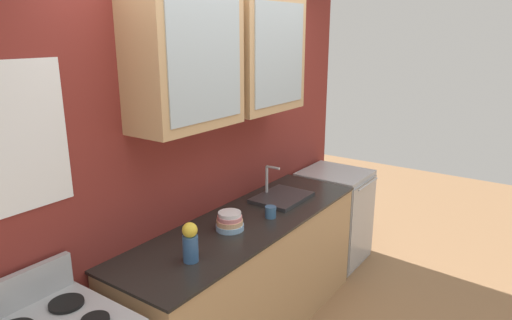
% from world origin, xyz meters
% --- Properties ---
extents(back_wall_unit, '(3.70, 0.44, 2.55)m').
position_xyz_m(back_wall_unit, '(-0.00, 0.31, 1.51)').
color(back_wall_unit, maroon).
rests_on(back_wall_unit, ground_plane).
extents(counter, '(2.21, 0.66, 0.90)m').
position_xyz_m(counter, '(0.00, 0.00, 0.45)').
color(counter, tan).
rests_on(counter, ground_plane).
extents(sink_faucet, '(0.46, 0.35, 0.26)m').
position_xyz_m(sink_faucet, '(0.50, 0.03, 0.92)').
color(sink_faucet, '#2D2D30').
rests_on(sink_faucet, counter).
extents(bowl_stack, '(0.19, 0.19, 0.13)m').
position_xyz_m(bowl_stack, '(-0.19, 0.01, 0.96)').
color(bowl_stack, '#8CB7E0').
rests_on(bowl_stack, counter).
extents(vase, '(0.09, 0.09, 0.24)m').
position_xyz_m(vase, '(-0.67, -0.08, 1.02)').
color(vase, '#33598C').
rests_on(vase, counter).
extents(cup_near_sink, '(0.11, 0.08, 0.08)m').
position_xyz_m(cup_near_sink, '(0.15, -0.10, 0.94)').
color(cup_near_sink, '#38608C').
rests_on(cup_near_sink, counter).
extents(dishwasher, '(0.57, 0.65, 0.90)m').
position_xyz_m(dishwasher, '(1.43, -0.00, 0.45)').
color(dishwasher, '#ADAFB5').
rests_on(dishwasher, ground_plane).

